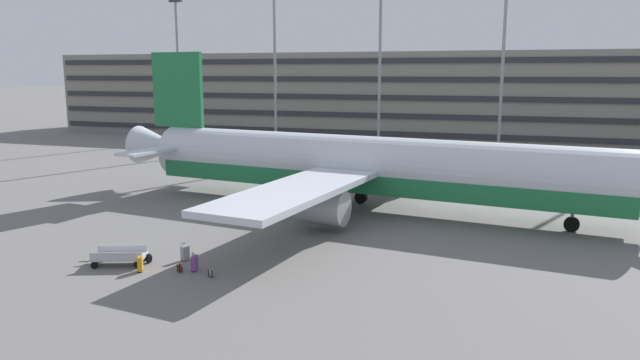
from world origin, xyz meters
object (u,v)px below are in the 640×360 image
object	(u,v)px
suitcase_large	(194,263)
baggage_cart	(119,256)
suitcase_purple	(185,253)
backpack_laid_flat	(211,273)
suitcase_silver	(140,264)
backpack_orange	(149,258)
airliner	(365,167)
backpack_teal	(180,268)

from	to	relation	value
suitcase_large	baggage_cart	world-z (taller)	suitcase_large
suitcase_large	suitcase_purple	size ratio (longest dim) A/B	1.00
backpack_laid_flat	suitcase_silver	bearing A→B (deg)	-174.26
backpack_orange	airliner	bearing A→B (deg)	63.68
backpack_teal	suitcase_large	bearing A→B (deg)	34.79
suitcase_large	backpack_teal	xyz separation A→B (m)	(-0.56, -0.39, -0.20)
backpack_laid_flat	backpack_teal	distance (m)	1.79
suitcase_silver	backpack_laid_flat	xyz separation A→B (m)	(3.63, 0.36, -0.17)
suitcase_large	backpack_laid_flat	world-z (taller)	suitcase_large
backpack_teal	baggage_cart	xyz separation A→B (m)	(-3.48, 0.00, 0.23)
suitcase_purple	backpack_laid_flat	xyz separation A→B (m)	(2.52, -1.84, -0.17)
airliner	backpack_laid_flat	xyz separation A→B (m)	(-3.32, -15.78, -2.79)
suitcase_silver	backpack_orange	size ratio (longest dim) A/B	1.72
suitcase_purple	baggage_cart	bearing A→B (deg)	-148.82
backpack_laid_flat	baggage_cart	distance (m)	5.26
backpack_teal	backpack_orange	bearing A→B (deg)	162.25
suitcase_purple	suitcase_large	bearing A→B (deg)	-44.37
suitcase_purple	backpack_laid_flat	distance (m)	3.12
suitcase_large	suitcase_silver	bearing A→B (deg)	-158.85
airliner	backpack_laid_flat	world-z (taller)	airliner
suitcase_large	backpack_orange	size ratio (longest dim) A/B	1.70
airliner	suitcase_large	xyz separation A→B (m)	(-4.54, -15.21, -2.61)
suitcase_silver	suitcase_purple	size ratio (longest dim) A/B	1.01
suitcase_silver	baggage_cart	world-z (taller)	suitcase_silver
backpack_laid_flat	airliner	bearing A→B (deg)	78.11
suitcase_purple	airliner	bearing A→B (deg)	67.27
airliner	suitcase_silver	size ratio (longest dim) A/B	44.62
suitcase_purple	baggage_cart	size ratio (longest dim) A/B	0.27
airliner	baggage_cart	distance (m)	17.99
suitcase_silver	backpack_laid_flat	distance (m)	3.65
backpack_laid_flat	backpack_teal	bearing A→B (deg)	174.30
airliner	suitcase_silver	world-z (taller)	airliner
baggage_cart	suitcase_large	bearing A→B (deg)	5.48
suitcase_silver	backpack_teal	world-z (taller)	suitcase_silver
suitcase_large	suitcase_purple	xyz separation A→B (m)	(-1.30, 1.27, -0.01)
suitcase_silver	backpack_teal	xyz separation A→B (m)	(1.85, 0.54, -0.19)
suitcase_large	backpack_laid_flat	xyz separation A→B (m)	(1.22, -0.57, -0.18)
backpack_teal	baggage_cart	world-z (taller)	baggage_cart
backpack_laid_flat	backpack_teal	xyz separation A→B (m)	(-1.78, 0.18, -0.02)
backpack_laid_flat	baggage_cart	world-z (taller)	baggage_cart
suitcase_silver	airliner	bearing A→B (deg)	66.70
suitcase_silver	baggage_cart	size ratio (longest dim) A/B	0.27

